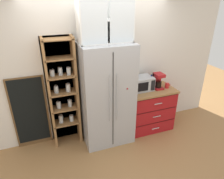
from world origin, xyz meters
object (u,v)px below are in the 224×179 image
bottle_cobalt (151,82)px  chalkboard_menu (30,113)px  bottle_clear (153,84)px  refrigerator (107,95)px  mug_red (167,86)px  microwave (141,83)px  mug_sage (150,86)px  coffee_maker (158,81)px

bottle_cobalt → chalkboard_menu: chalkboard_menu is taller
bottle_cobalt → bottle_clear: bearing=-90.0°
refrigerator → bottle_cobalt: refrigerator is taller
refrigerator → mug_red: (1.25, -0.02, 0.00)m
bottle_cobalt → refrigerator: bearing=-175.7°
mug_red → chalkboard_menu: size_ratio=0.08×
refrigerator → microwave: bearing=7.0°
mug_red → chalkboard_menu: chalkboard_menu is taller
bottle_clear → microwave: bearing=154.0°
bottle_clear → bottle_cobalt: bearing=90.0°
refrigerator → bottle_clear: refrigerator is taller
mug_sage → bottle_cobalt: (-0.00, -0.01, 0.08)m
coffee_maker → chalkboard_menu: (-2.39, 0.25, -0.36)m
coffee_maker → microwave: bearing=173.1°
refrigerator → microwave: (0.72, 0.09, 0.08)m
mug_sage → microwave: bearing=178.1°
refrigerator → mug_sage: bearing=5.0°
microwave → chalkboard_menu: bearing=174.2°
coffee_maker → chalkboard_menu: 2.43m
coffee_maker → mug_sage: bearing=165.3°
microwave → bottle_clear: 0.23m
mug_sage → bottle_cobalt: bearing=-99.6°
mug_red → bottle_clear: size_ratio=0.39×
microwave → coffee_maker: size_ratio=1.42×
bottle_cobalt → chalkboard_menu: 2.29m
bottle_clear → chalkboard_menu: chalkboard_menu is taller
mug_sage → bottle_clear: (-0.00, -0.10, 0.08)m
microwave → bottle_cobalt: size_ratio=1.50×
bottle_clear → chalkboard_menu: bearing=172.2°
mug_sage → chalkboard_menu: size_ratio=0.08×
bottle_cobalt → bottle_clear: (-0.00, -0.08, -0.00)m
bottle_cobalt → mug_sage: bearing=80.4°
microwave → mug_red: size_ratio=3.88×
mug_sage → bottle_cobalt: size_ratio=0.37×
refrigerator → mug_sage: refrigerator is taller
mug_red → mug_sage: bearing=162.3°
refrigerator → chalkboard_menu: refrigerator is taller
microwave → coffee_maker: bearing=-6.9°
microwave → bottle_clear: bearing=-26.0°
microwave → mug_sage: microwave is taller
refrigerator → mug_red: bearing=-0.8°
coffee_maker → mug_red: size_ratio=2.73×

